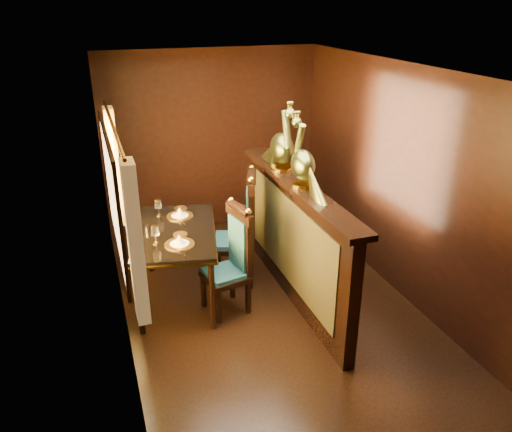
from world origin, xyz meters
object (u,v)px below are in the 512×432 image
object	(u,v)px
dining_table	(175,236)
chair_right	(244,225)
peacock_right	(282,135)
chair_left	(234,255)
peacock_left	(303,152)

from	to	relation	value
dining_table	chair_right	world-z (taller)	chair_right
chair_right	peacock_right	world-z (taller)	peacock_right
chair_right	chair_left	bearing A→B (deg)	-99.09
dining_table	chair_left	distance (m)	0.68
chair_right	peacock_left	xyz separation A→B (m)	(0.40, -0.66, 1.01)
peacock_left	peacock_right	world-z (taller)	peacock_right
chair_right	peacock_left	distance (m)	1.27
chair_left	chair_right	bearing A→B (deg)	49.65
chair_right	peacock_left	size ratio (longest dim) A/B	1.89
dining_table	peacock_right	size ratio (longest dim) A/B	1.98
dining_table	peacock_right	distance (m)	1.57
peacock_right	peacock_left	bearing A→B (deg)	-90.00
chair_right	dining_table	bearing A→B (deg)	-152.14
dining_table	chair_right	xyz separation A→B (m)	(0.82, 0.12, -0.04)
chair_right	peacock_right	bearing A→B (deg)	3.76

